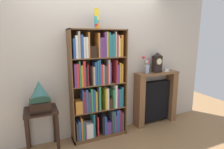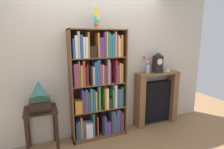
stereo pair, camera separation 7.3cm
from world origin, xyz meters
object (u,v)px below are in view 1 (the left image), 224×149
Objects in this scene: cup_stack at (97,19)px; mantel_clock at (157,62)px; flower_vase at (147,66)px; teacup_with_saucer at (166,70)px; gramophone at (40,96)px; bookshelf at (99,88)px; fireplace_mantel at (155,98)px; side_table_left at (42,122)px.

cup_stack is 1.45m from mantel_clock.
flower_vase is at bearing 2.91° from cup_stack.
flower_vase is 0.48m from teacup_with_saucer.
cup_stack is 1.75m from teacup_with_saucer.
mantel_clock reaches higher than gramophone.
gramophone is (-0.94, -0.14, 0.02)m from bookshelf.
gramophone is at bearing -171.80° from bookshelf.
cup_stack reaches higher than mantel_clock.
bookshelf is 14.01× the size of teacup_with_saucer.
flower_vase is at bearing 4.94° from gramophone.
mantel_clock is at bearing -1.51° from flower_vase.
bookshelf is 6.06× the size of cup_stack.
cup_stack is 0.58× the size of gramophone.
gramophone is 0.50× the size of fireplace_mantel.
mantel_clock is at bearing -179.46° from teacup_with_saucer.
fireplace_mantel is 3.28× the size of flower_vase.
bookshelf is 3.50× the size of gramophone.
cup_stack is 0.45× the size of side_table_left.
gramophone is 2.41m from teacup_with_saucer.
teacup_with_saucer is (2.40, 0.16, 0.18)m from gramophone.
mantel_clock is 0.29m from teacup_with_saucer.
bookshelf is at bearing 4.24° from side_table_left.
mantel_clock reaches higher than fireplace_mantel.
gramophone is 2.19m from mantel_clock.
fireplace_mantel is at bearing 175.13° from teacup_with_saucer.
teacup_with_saucer is at bearing 1.06° from bookshelf.
bookshelf reaches higher than mantel_clock.
teacup_with_saucer reaches higher than side_table_left.
bookshelf is at bearing -177.85° from fireplace_mantel.
gramophone is (-0.92, -0.11, -1.10)m from cup_stack.
mantel_clock reaches higher than flower_vase.
mantel_clock is 2.90× the size of teacup_with_saucer.
mantel_clock is at bearing 1.17° from bookshelf.
side_table_left is 2.29m from mantel_clock.
cup_stack is (-0.02, -0.02, 1.13)m from bookshelf.
side_table_left is at bearing -176.94° from fireplace_mantel.
cup_stack is 0.95× the size of flower_vase.
flower_vase reaches higher than side_table_left.
gramophone is at bearing -176.12° from teacup_with_saucer.
gramophone is at bearing -90.00° from side_table_left.
bookshelf is at bearing 41.52° from cup_stack.
side_table_left is 0.64× the size of fireplace_mantel.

